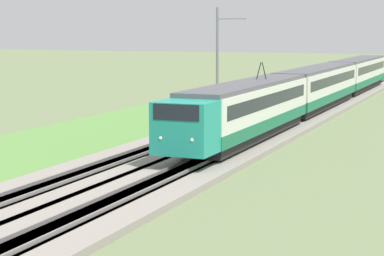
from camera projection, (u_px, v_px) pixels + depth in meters
ballast_main at (275, 107)px, 65.47m from camera, size 240.00×4.40×0.30m
ballast_adjacent at (320, 109)px, 64.00m from camera, size 240.00×4.40×0.30m
track_main at (275, 107)px, 65.47m from camera, size 240.00×1.57×0.45m
track_adjacent at (320, 109)px, 64.00m from camera, size 240.00×1.57×0.45m
grass_verge at (198, 105)px, 68.13m from camera, size 240.00×9.18×0.12m
passenger_train at (319, 85)px, 63.15m from camera, size 61.18×2.91×4.87m
catenary_mast_mid at (218, 60)px, 60.00m from camera, size 0.22×2.56×8.66m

